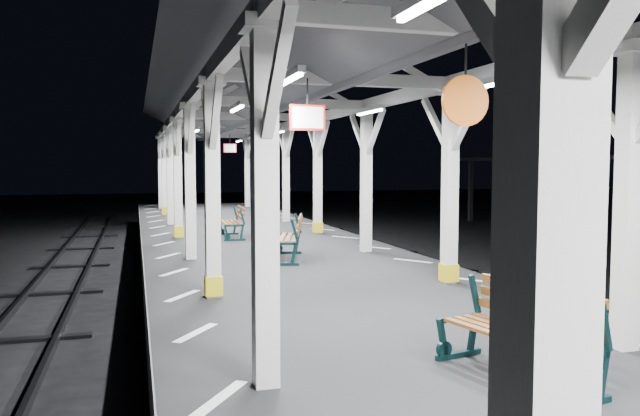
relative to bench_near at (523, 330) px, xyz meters
name	(u,v)px	position (x,y,z in m)	size (l,w,h in m)	color
ground	(384,393)	(-0.38, 2.49, -1.47)	(120.00, 120.00, 0.00)	black
platform	(385,356)	(-0.38, 2.49, -0.97)	(6.00, 50.00, 1.00)	black
hazard_stripes_left	(196,333)	(-2.83, 2.49, -0.46)	(1.00, 48.00, 0.01)	silver
hazard_stripes_right	(544,306)	(2.07, 2.49, -0.46)	(1.00, 48.00, 0.01)	silver
canopy	(387,44)	(-0.37, 2.47, 3.09)	(5.40, 49.00, 4.65)	silver
bench_near	(523,330)	(0.00, 0.00, 0.00)	(0.94, 1.71, 0.88)	black
bench_mid	(290,236)	(-0.35, 7.80, 0.03)	(1.10, 1.85, 0.94)	black
bench_far	(234,221)	(-0.89, 12.11, -0.01)	(0.65, 1.60, 0.86)	black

